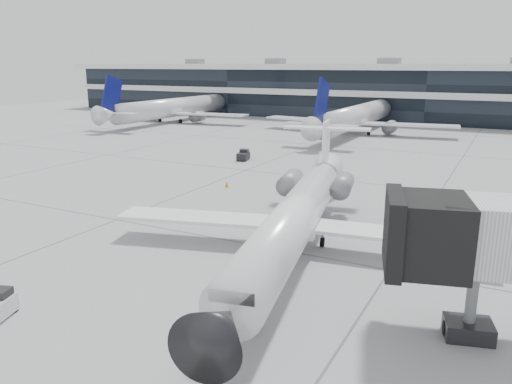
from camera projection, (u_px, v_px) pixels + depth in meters
The scene contains 7 objects.
ground at pixel (234, 241), 32.24m from camera, with size 220.00×220.00×0.00m, color gray.
terminal at pixel (435, 95), 101.47m from camera, with size 170.00×22.00×10.00m, color black.
bg_jet_left at pixel (176, 121), 99.60m from camera, with size 32.00×40.00×9.60m, color silver, non-canonical shape.
bg_jet_center at pixel (357, 133), 83.08m from camera, with size 32.00×40.00×9.60m, color silver, non-canonical shape.
regional_jet at pixel (297, 215), 30.12m from camera, with size 23.16×28.87×6.71m.
traffic_cone at pixel (227, 184), 46.42m from camera, with size 0.48×0.48×0.53m.
far_tug at pixel (243, 155), 59.43m from camera, with size 1.58×2.20×1.26m.
Camera 1 is at (15.27, -26.35, 11.13)m, focal length 35.00 mm.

